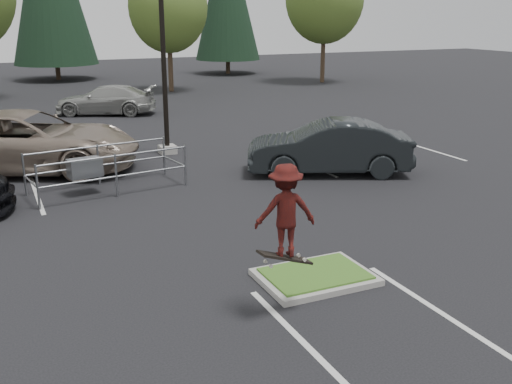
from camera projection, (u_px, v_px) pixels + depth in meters
name	position (u px, v px, depth m)	size (l,w,h in m)	color
ground	(315.00, 280.00, 11.89)	(120.00, 120.00, 0.00)	black
grass_median	(315.00, 276.00, 11.87)	(2.20, 1.60, 0.16)	gray
stall_lines	(164.00, 204.00, 16.61)	(22.62, 17.60, 0.01)	silver
light_pole	(162.00, 28.00, 21.23)	(0.70, 0.60, 10.12)	gray
decid_c	(168.00, 10.00, 38.76)	(5.12, 5.12, 8.38)	#38281C
decid_d	(324.00, 1.00, 43.76)	(5.76, 5.76, 9.43)	#38281C
cart_corral	(90.00, 167.00, 17.38)	(4.61, 2.22, 1.26)	gray
skateboarder	(286.00, 211.00, 9.99)	(1.14, 0.80, 1.85)	black
car_l_tan	(25.00, 141.00, 19.84)	(3.32, 7.19, 2.00)	gray
car_r_charc	(329.00, 147.00, 19.52)	(1.85, 5.30, 1.75)	black
car_far_silver	(108.00, 100.00, 30.96)	(2.08, 5.12, 1.49)	#9E9F9A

